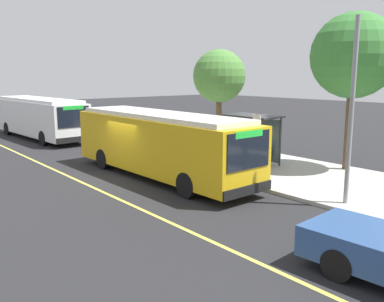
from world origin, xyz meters
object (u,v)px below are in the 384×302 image
at_px(transit_bus_main, 160,142).
at_px(transit_bus_second, 39,116).
at_px(route_sign_post, 256,137).
at_px(waiting_bench, 256,153).

xyz_separation_m(transit_bus_main, transit_bus_second, (-15.44, -0.02, 0.00)).
bearing_deg(transit_bus_second, route_sign_post, 8.48).
distance_m(transit_bus_main, route_sign_post, 4.31).
relative_size(transit_bus_second, route_sign_post, 4.03).
height_order(transit_bus_second, route_sign_post, same).
xyz_separation_m(transit_bus_main, waiting_bench, (1.12, 5.23, -0.98)).
bearing_deg(transit_bus_main, transit_bus_second, -179.91).
distance_m(waiting_bench, route_sign_post, 3.54).
relative_size(transit_bus_main, transit_bus_second, 0.96).
xyz_separation_m(transit_bus_second, waiting_bench, (16.56, 5.26, -0.98)).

